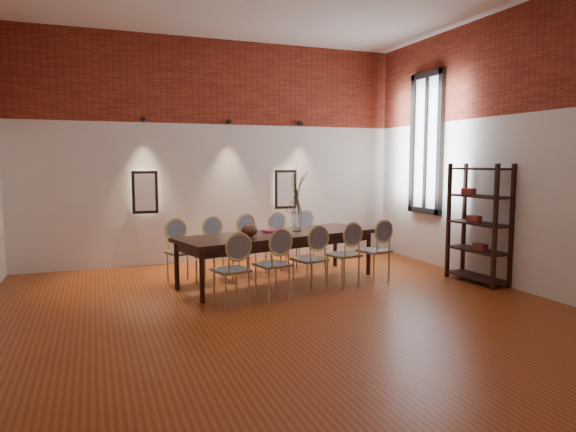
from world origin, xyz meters
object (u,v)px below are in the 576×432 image
object	(u,v)px
shelving_rack	(479,223)
chair_far_b	(219,248)
chair_near_b	(272,264)
book	(272,231)
chair_far_d	(284,241)
chair_far_e	(312,238)
chair_near_d	(343,255)
chair_near_e	(374,251)
chair_far_a	(182,252)
dining_table	(279,257)
chair_near_a	(231,270)
chair_far_c	(252,245)
chair_near_c	(310,259)
vase	(297,222)
bowl	(250,230)

from	to	relation	value
shelving_rack	chair_far_b	bearing A→B (deg)	150.96
chair_near_b	book	distance (m)	1.15
chair_far_d	book	xyz separation A→B (m)	(-0.47, -0.76, 0.30)
chair_near_b	chair_far_e	size ratio (longest dim) A/B	1.00
chair_near_d	book	bearing A→B (deg)	124.51
chair_near_b	chair_far_b	world-z (taller)	same
chair_near_e	chair_far_e	distance (m)	1.56
chair_far_a	chair_far_d	size ratio (longest dim) A/B	1.00
chair_far_d	dining_table	bearing A→B (deg)	51.45
chair_near_a	chair_near_e	bearing A→B (deg)	0.00
chair_near_d	book	xyz separation A→B (m)	(-0.85, 0.75, 0.30)
dining_table	chair_near_b	distance (m)	1.00
chair_far_c	chair_near_b	bearing A→B (deg)	68.28
chair_far_c	chair_far_d	world-z (taller)	same
chair_far_b	chair_far_d	distance (m)	1.24
chair_far_e	chair_far_b	bearing A→B (deg)	-0.00
book	chair_near_c	bearing A→B (deg)	-74.72
chair_near_e	chair_near_a	bearing A→B (deg)	180.00
chair_far_a	vase	distance (m)	1.81
chair_near_c	chair_far_d	world-z (taller)	same
chair_far_b	chair_far_a	bearing A→B (deg)	-0.00
chair_near_b	chair_near_d	bearing A→B (deg)	0.00
chair_far_c	bowl	bearing A→B (deg)	56.97
chair_near_c	chair_near_b	bearing A→B (deg)	180.00
chair_near_e	chair_far_e	size ratio (longest dim) A/B	1.00
chair_far_b	chair_far_c	xyz separation A→B (m)	(0.60, 0.15, 0.00)
chair_near_b	book	bearing A→B (deg)	57.37
chair_far_e	chair_near_b	bearing A→B (deg)	39.92
dining_table	bowl	bearing A→B (deg)	-174.70
vase	chair_near_e	bearing A→B (deg)	-26.86
chair_near_e	chair_far_b	size ratio (longest dim) A/B	1.00
chair_far_a	bowl	distance (m)	1.15
chair_near_e	chair_far_d	world-z (taller)	same
dining_table	chair_near_d	size ratio (longest dim) A/B	3.30
chair_near_a	chair_far_b	bearing A→B (deg)	68.28
chair_near_e	chair_far_c	xyz separation A→B (m)	(-1.58, 1.21, 0.00)
chair_near_a	chair_far_d	xyz separation A→B (m)	(1.43, 1.96, 0.00)
vase	chair_near_a	bearing A→B (deg)	-139.83
chair_near_c	shelving_rack	distance (m)	2.68
dining_table	chair_far_d	xyz separation A→B (m)	(0.41, 0.91, 0.09)
dining_table	chair_far_b	bearing A→B (deg)	128.55
chair_far_d	book	size ratio (longest dim) A/B	3.62
shelving_rack	chair_near_a	bearing A→B (deg)	175.63
chair_far_c	chair_far_e	size ratio (longest dim) A/B	1.00
vase	book	distance (m)	0.42
chair_far_b	book	world-z (taller)	chair_far_b
chair_near_a	chair_near_c	distance (m)	1.24
chair_far_c	book	bearing A→B (deg)	87.97
chair_far_a	chair_far_e	xyz separation A→B (m)	(2.41, 0.60, 0.00)
chair_far_e	chair_near_c	bearing A→B (deg)	51.45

